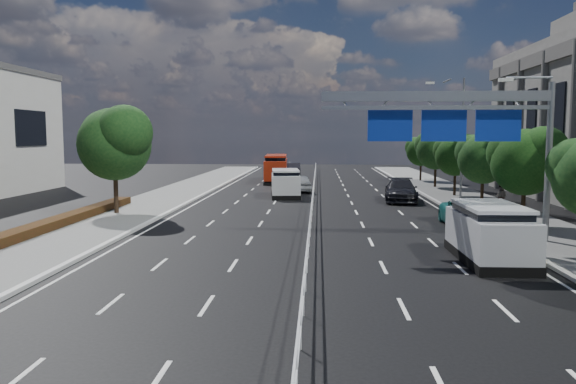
{
  "coord_description": "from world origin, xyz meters",
  "views": [
    {
      "loc": [
        0.39,
        -15.52,
        4.84
      ],
      "look_at": [
        -0.94,
        8.84,
        2.4
      ],
      "focal_mm": 35.0,
      "sensor_mm": 36.0,
      "label": 1
    }
  ],
  "objects_px": {
    "white_minivan": "(285,183)",
    "near_car_dark": "(293,169)",
    "parked_car_dark": "(401,190)",
    "parked_car_teal": "(468,214)",
    "pedestrian_b": "(501,197)",
    "overhead_gantry": "(461,119)",
    "silver_minivan": "(490,233)",
    "red_bus": "(276,168)",
    "near_car_silver": "(300,183)"
  },
  "relations": [
    {
      "from": "white_minivan",
      "to": "near_car_dark",
      "type": "xyz_separation_m",
      "value": [
        -0.44,
        23.47,
        -0.28
      ]
    },
    {
      "from": "overhead_gantry",
      "to": "parked_car_teal",
      "type": "relative_size",
      "value": 1.95
    },
    {
      "from": "near_car_silver",
      "to": "pedestrian_b",
      "type": "height_order",
      "value": "pedestrian_b"
    },
    {
      "from": "white_minivan",
      "to": "pedestrian_b",
      "type": "height_order",
      "value": "white_minivan"
    },
    {
      "from": "overhead_gantry",
      "to": "silver_minivan",
      "type": "xyz_separation_m",
      "value": [
        0.29,
        -3.74,
        -4.52
      ]
    },
    {
      "from": "overhead_gantry",
      "to": "silver_minivan",
      "type": "relative_size",
      "value": 1.92
    },
    {
      "from": "parked_car_dark",
      "to": "near_car_silver",
      "type": "bearing_deg",
      "value": 144.59
    },
    {
      "from": "near_car_dark",
      "to": "silver_minivan",
      "type": "bearing_deg",
      "value": 100.95
    },
    {
      "from": "overhead_gantry",
      "to": "silver_minivan",
      "type": "bearing_deg",
      "value": -85.55
    },
    {
      "from": "red_bus",
      "to": "near_car_silver",
      "type": "xyz_separation_m",
      "value": [
        2.84,
        -10.49,
        -0.72
      ]
    },
    {
      "from": "silver_minivan",
      "to": "overhead_gantry",
      "type": "bearing_deg",
      "value": 94.27
    },
    {
      "from": "red_bus",
      "to": "near_car_dark",
      "type": "distance_m",
      "value": 8.81
    },
    {
      "from": "near_car_dark",
      "to": "parked_car_dark",
      "type": "relative_size",
      "value": 0.86
    },
    {
      "from": "overhead_gantry",
      "to": "red_bus",
      "type": "relative_size",
      "value": 1.07
    },
    {
      "from": "overhead_gantry",
      "to": "parked_car_teal",
      "type": "xyz_separation_m",
      "value": [
        1.56,
        4.33,
        -4.88
      ]
    },
    {
      "from": "parked_car_teal",
      "to": "near_car_dark",
      "type": "bearing_deg",
      "value": 110.18
    },
    {
      "from": "silver_minivan",
      "to": "parked_car_teal",
      "type": "height_order",
      "value": "silver_minivan"
    },
    {
      "from": "near_car_dark",
      "to": "parked_car_dark",
      "type": "bearing_deg",
      "value": 108.44
    },
    {
      "from": "silver_minivan",
      "to": "pedestrian_b",
      "type": "distance_m",
      "value": 15.02
    },
    {
      "from": "white_minivan",
      "to": "parked_car_teal",
      "type": "relative_size",
      "value": 1.0
    },
    {
      "from": "white_minivan",
      "to": "near_car_silver",
      "type": "height_order",
      "value": "white_minivan"
    },
    {
      "from": "overhead_gantry",
      "to": "pedestrian_b",
      "type": "bearing_deg",
      "value": 63.59
    },
    {
      "from": "red_bus",
      "to": "near_car_dark",
      "type": "relative_size",
      "value": 1.97
    },
    {
      "from": "white_minivan",
      "to": "near_car_silver",
      "type": "relative_size",
      "value": 1.17
    },
    {
      "from": "near_car_dark",
      "to": "parked_car_dark",
      "type": "distance_m",
      "value": 27.6
    },
    {
      "from": "parked_car_dark",
      "to": "pedestrian_b",
      "type": "distance_m",
      "value": 7.91
    },
    {
      "from": "overhead_gantry",
      "to": "near_car_dark",
      "type": "height_order",
      "value": "overhead_gantry"
    },
    {
      "from": "overhead_gantry",
      "to": "near_car_silver",
      "type": "distance_m",
      "value": 24.9
    },
    {
      "from": "overhead_gantry",
      "to": "silver_minivan",
      "type": "height_order",
      "value": "overhead_gantry"
    },
    {
      "from": "parked_car_dark",
      "to": "pedestrian_b",
      "type": "relative_size",
      "value": 3.37
    },
    {
      "from": "red_bus",
      "to": "white_minivan",
      "type": "bearing_deg",
      "value": -85.59
    },
    {
      "from": "near_car_silver",
      "to": "parked_car_dark",
      "type": "height_order",
      "value": "parked_car_dark"
    },
    {
      "from": "overhead_gantry",
      "to": "pedestrian_b",
      "type": "distance_m",
      "value": 12.56
    },
    {
      "from": "overhead_gantry",
      "to": "white_minivan",
      "type": "xyz_separation_m",
      "value": [
        -8.98,
        18.76,
        -4.53
      ]
    },
    {
      "from": "white_minivan",
      "to": "near_car_dark",
      "type": "distance_m",
      "value": 23.48
    },
    {
      "from": "near_car_silver",
      "to": "parked_car_dark",
      "type": "bearing_deg",
      "value": 130.53
    },
    {
      "from": "near_car_dark",
      "to": "red_bus",
      "type": "bearing_deg",
      "value": 79.73
    },
    {
      "from": "near_car_silver",
      "to": "near_car_dark",
      "type": "xyz_separation_m",
      "value": [
        -1.42,
        19.16,
        0.04
      ]
    },
    {
      "from": "overhead_gantry",
      "to": "pedestrian_b",
      "type": "xyz_separation_m",
      "value": [
        5.19,
        10.46,
        -4.62
      ]
    },
    {
      "from": "red_bus",
      "to": "near_car_dark",
      "type": "height_order",
      "value": "red_bus"
    },
    {
      "from": "silver_minivan",
      "to": "parked_car_teal",
      "type": "distance_m",
      "value": 8.18
    },
    {
      "from": "near_car_dark",
      "to": "white_minivan",
      "type": "bearing_deg",
      "value": 90.1
    },
    {
      "from": "silver_minivan",
      "to": "parked_car_dark",
      "type": "height_order",
      "value": "silver_minivan"
    },
    {
      "from": "near_car_silver",
      "to": "white_minivan",
      "type": "bearing_deg",
      "value": 69.27
    },
    {
      "from": "near_car_dark",
      "to": "pedestrian_b",
      "type": "distance_m",
      "value": 34.97
    },
    {
      "from": "red_bus",
      "to": "parked_car_dark",
      "type": "distance_m",
      "value": 20.35
    },
    {
      "from": "overhead_gantry",
      "to": "red_bus",
      "type": "bearing_deg",
      "value": 107.89
    },
    {
      "from": "parked_car_teal",
      "to": "pedestrian_b",
      "type": "xyz_separation_m",
      "value": [
        3.63,
        6.13,
        0.25
      ]
    },
    {
      "from": "parked_car_teal",
      "to": "overhead_gantry",
      "type": "bearing_deg",
      "value": -105.76
    },
    {
      "from": "red_bus",
      "to": "pedestrian_b",
      "type": "bearing_deg",
      "value": -57.99
    }
  ]
}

